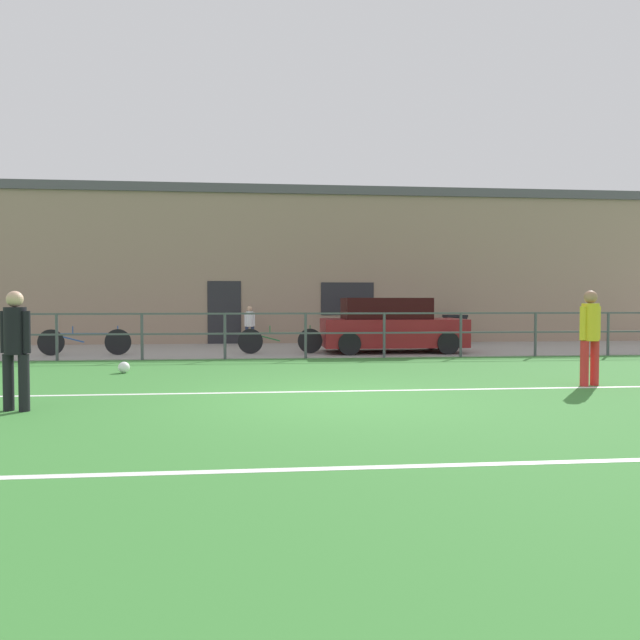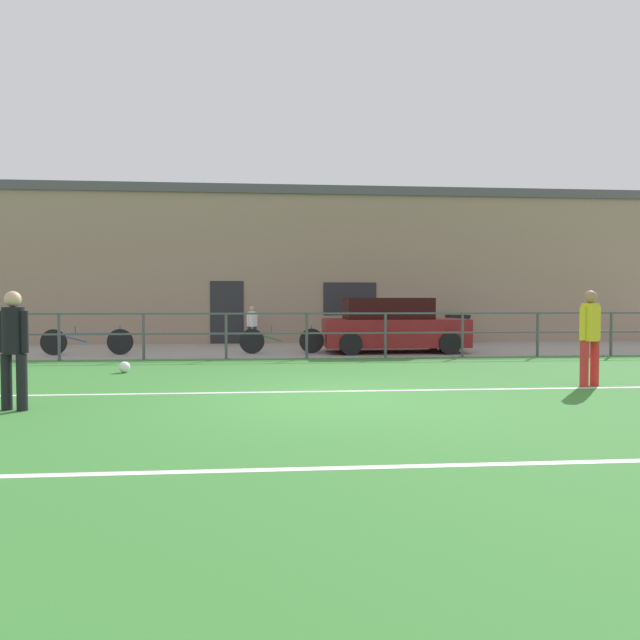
# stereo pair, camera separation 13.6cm
# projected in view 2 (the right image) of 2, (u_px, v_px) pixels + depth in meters

# --- Properties ---
(ground) EXTENTS (60.00, 44.00, 0.04)m
(ground) POSITION_uv_depth(u_px,v_px,m) (332.00, 400.00, 8.50)
(ground) COLOR #387A33
(field_line_touchline) EXTENTS (36.00, 0.11, 0.00)m
(field_line_touchline) POSITION_uv_depth(u_px,v_px,m) (327.00, 391.00, 9.20)
(field_line_touchline) COLOR white
(field_line_touchline) RESTS_ON ground
(field_line_hash) EXTENTS (36.00, 0.11, 0.00)m
(field_line_hash) POSITION_uv_depth(u_px,v_px,m) (374.00, 467.00, 5.00)
(field_line_hash) COLOR white
(field_line_hash) RESTS_ON ground
(pavement_strip) EXTENTS (48.00, 5.00, 0.02)m
(pavement_strip) POSITION_uv_depth(u_px,v_px,m) (301.00, 350.00, 16.96)
(pavement_strip) COLOR gray
(pavement_strip) RESTS_ON ground
(perimeter_fence) EXTENTS (36.07, 0.07, 1.15)m
(perimeter_fence) POSITION_uv_depth(u_px,v_px,m) (307.00, 329.00, 14.45)
(perimeter_fence) COLOR #474C51
(perimeter_fence) RESTS_ON ground
(clubhouse_facade) EXTENTS (28.00, 2.56, 5.32)m
(clubhouse_facade) POSITION_uv_depth(u_px,v_px,m) (296.00, 266.00, 20.56)
(clubhouse_facade) COLOR gray
(clubhouse_facade) RESTS_ON ground
(player_goalkeeper) EXTENTS (0.42, 0.28, 1.57)m
(player_goalkeeper) POSITION_uv_depth(u_px,v_px,m) (14.00, 343.00, 7.58)
(player_goalkeeper) COLOR black
(player_goalkeeper) RESTS_ON ground
(player_striker) EXTENTS (0.43, 0.28, 1.62)m
(player_striker) POSITION_uv_depth(u_px,v_px,m) (590.00, 332.00, 9.74)
(player_striker) COLOR red
(player_striker) RESTS_ON ground
(soccer_ball_match) EXTENTS (0.23, 0.23, 0.23)m
(soccer_ball_match) POSITION_uv_depth(u_px,v_px,m) (124.00, 367.00, 11.59)
(soccer_ball_match) COLOR white
(soccer_ball_match) RESTS_ON ground
(spectator_child) EXTENTS (0.34, 0.22, 1.26)m
(spectator_child) POSITION_uv_depth(u_px,v_px,m) (252.00, 323.00, 18.51)
(spectator_child) COLOR #232D4C
(spectator_child) RESTS_ON pavement_strip
(parked_car_red) EXTENTS (3.90, 1.78, 1.50)m
(parked_car_red) POSITION_uv_depth(u_px,v_px,m) (392.00, 326.00, 16.00)
(parked_car_red) COLOR maroon
(parked_car_red) RESTS_ON pavement_strip
(bicycle_parked_0) EXTENTS (2.38, 0.04, 0.77)m
(bicycle_parked_0) POSITION_uv_depth(u_px,v_px,m) (87.00, 341.00, 15.17)
(bicycle_parked_0) COLOR black
(bicycle_parked_0) RESTS_ON pavement_strip
(bicycle_parked_1) EXTENTS (2.28, 0.04, 0.76)m
(bicycle_parked_1) POSITION_uv_depth(u_px,v_px,m) (282.00, 341.00, 15.61)
(bicycle_parked_1) COLOR black
(bicycle_parked_1) RESTS_ON pavement_strip
(trash_bin_0) EXTENTS (0.68, 0.58, 0.96)m
(trash_bin_0) POSITION_uv_depth(u_px,v_px,m) (458.00, 329.00, 18.99)
(trash_bin_0) COLOR black
(trash_bin_0) RESTS_ON pavement_strip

